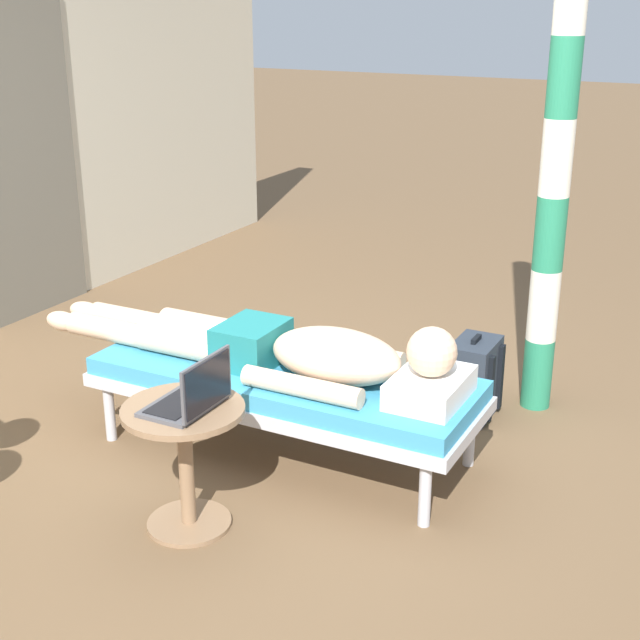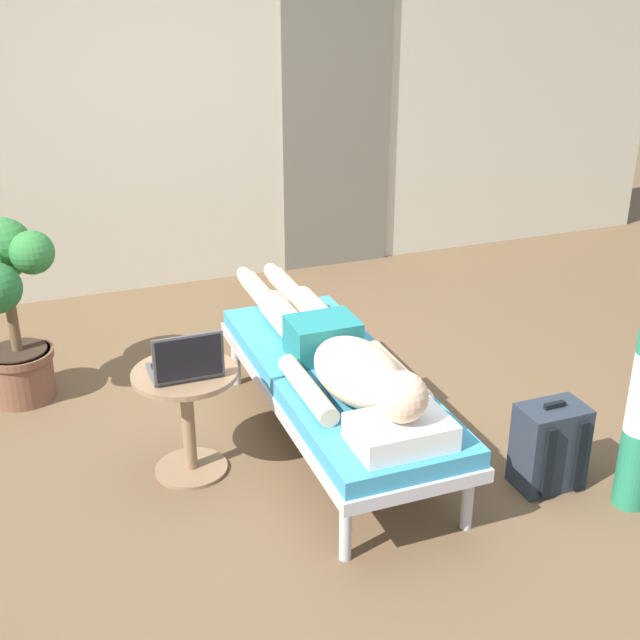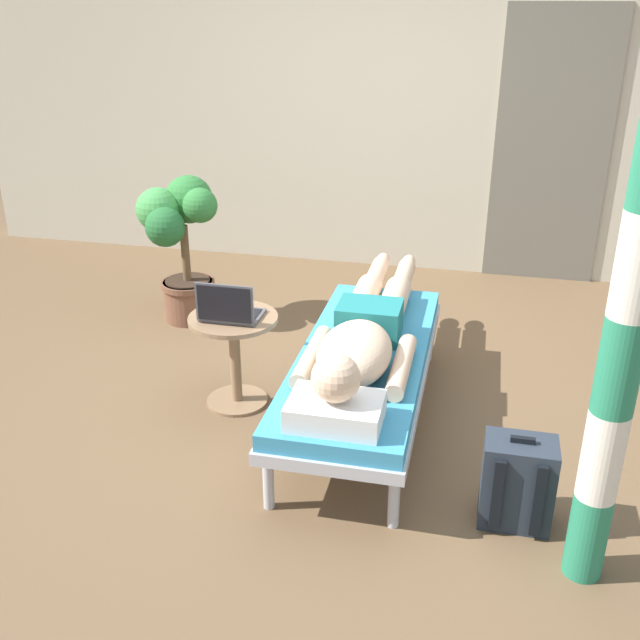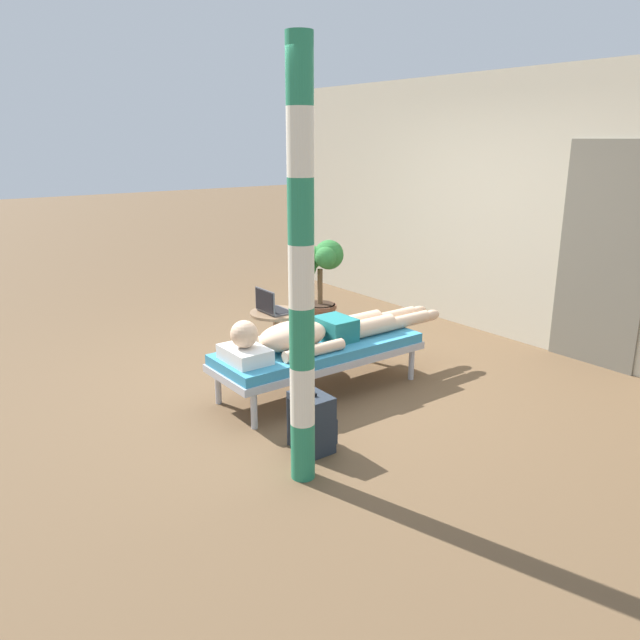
% 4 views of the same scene
% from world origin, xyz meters
% --- Properties ---
extents(ground_plane, '(40.00, 40.00, 0.00)m').
position_xyz_m(ground_plane, '(0.00, 0.00, 0.00)').
color(ground_plane, brown).
extents(house_wall_back, '(7.60, 0.20, 2.70)m').
position_xyz_m(house_wall_back, '(0.17, 2.38, 1.35)').
color(house_wall_back, beige).
rests_on(house_wall_back, ground).
extents(house_door_panel, '(0.84, 0.03, 2.04)m').
position_xyz_m(house_door_panel, '(1.15, 2.27, 1.02)').
color(house_door_panel, '#6D6759').
rests_on(house_door_panel, ground).
extents(lounge_chair, '(0.65, 1.80, 0.42)m').
position_xyz_m(lounge_chair, '(0.17, -0.18, 0.35)').
color(lounge_chair, '#B7B7BC').
rests_on(lounge_chair, ground).
extents(person_reclining, '(0.53, 2.17, 0.32)m').
position_xyz_m(person_reclining, '(0.17, -0.20, 0.52)').
color(person_reclining, white).
rests_on(person_reclining, lounge_chair).
extents(side_table, '(0.48, 0.48, 0.52)m').
position_xyz_m(side_table, '(-0.55, -0.14, 0.36)').
color(side_table, '#8C6B4C').
rests_on(side_table, ground).
extents(laptop, '(0.31, 0.24, 0.23)m').
position_xyz_m(laptop, '(-0.55, -0.19, 0.58)').
color(laptop, '#4C4C51').
rests_on(laptop, side_table).
extents(backpack, '(0.30, 0.26, 0.42)m').
position_xyz_m(backpack, '(0.95, -0.83, 0.20)').
color(backpack, '#262D38').
rests_on(backpack, ground).
extents(potted_plant, '(0.55, 0.58, 0.99)m').
position_xyz_m(potted_plant, '(-1.26, 0.87, 0.60)').
color(potted_plant, brown).
rests_on(potted_plant, ground).
extents(porch_post, '(0.15, 0.15, 2.58)m').
position_xyz_m(porch_post, '(1.21, -1.09, 1.29)').
color(porch_post, '#267F59').
rests_on(porch_post, ground).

